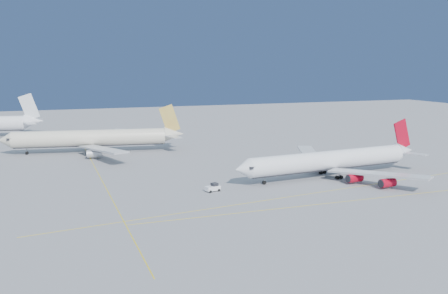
{
  "coord_description": "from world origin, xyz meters",
  "views": [
    {
      "loc": [
        -53.78,
        -107.02,
        30.57
      ],
      "look_at": [
        -5.16,
        26.35,
        7.0
      ],
      "focal_mm": 40.0,
      "sensor_mm": 36.0,
      "label": 1
    }
  ],
  "objects": [
    {
      "name": "pushback_tug",
      "position": [
        -15.84,
        4.88,
        0.93
      ],
      "size": [
        3.92,
        2.93,
        2.01
      ],
      "rotation": [
        0.0,
        0.0,
        0.26
      ],
      "color": "white",
      "rests_on": "ground"
    },
    {
      "name": "airliner_etihad",
      "position": [
        -37.34,
        70.88,
        5.03
      ],
      "size": [
        63.28,
        57.92,
        16.54
      ],
      "rotation": [
        0.0,
        0.0,
        -0.15
      ],
      "color": "beige",
      "rests_on": "ground"
    },
    {
      "name": "airliner_virgin",
      "position": [
        20.43,
        9.35,
        4.47
      ],
      "size": [
        60.08,
        53.69,
        14.82
      ],
      "rotation": [
        0.0,
        0.0,
        0.1
      ],
      "color": "white",
      "rests_on": "ground"
    },
    {
      "name": "taxiway_lines",
      "position": [
        -14.71,
        6.34,
        0.01
      ],
      "size": [
        118.86,
        140.0,
        0.02
      ],
      "color": "#DBBC0C",
      "rests_on": "ground"
    },
    {
      "name": "ground",
      "position": [
        0.0,
        0.0,
        0.0
      ],
      "size": [
        500.0,
        500.0,
        0.0
      ],
      "primitive_type": "plane",
      "color": "slate",
      "rests_on": "ground"
    }
  ]
}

